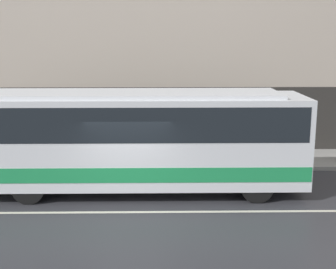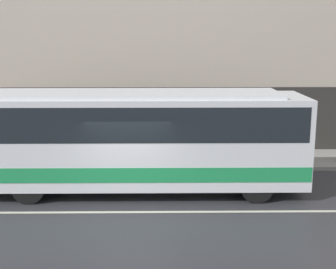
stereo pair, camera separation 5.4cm
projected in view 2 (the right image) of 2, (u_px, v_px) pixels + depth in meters
ground_plane at (127, 212)px, 13.25m from camera, size 60.00×60.00×0.00m
sidewalk at (137, 160)px, 18.49m from camera, size 60.00×2.76×0.15m
building_facade at (137, 19)px, 18.84m from camera, size 60.00×0.35×11.48m
lane_stripe at (127, 212)px, 13.25m from camera, size 54.00×0.14×0.01m
transit_bus at (131, 136)px, 14.69m from camera, size 10.81×2.53×3.20m
pedestrian_waiting at (186, 143)px, 17.80m from camera, size 0.36×0.36×1.62m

